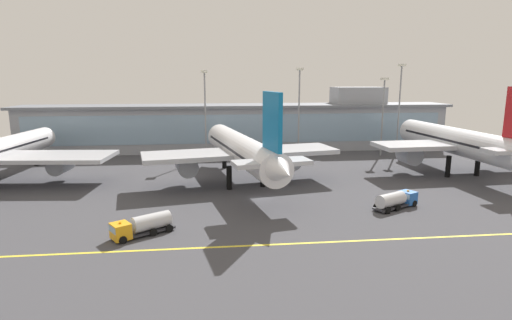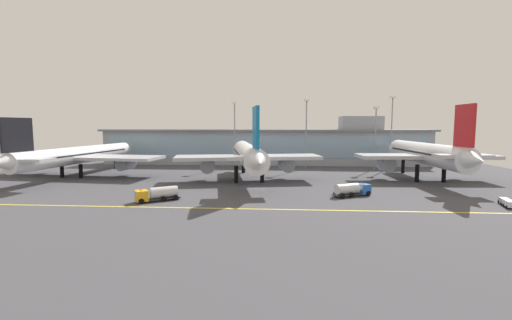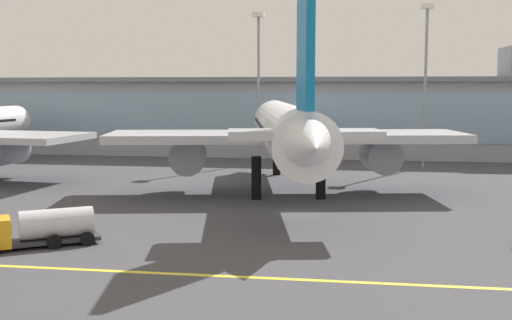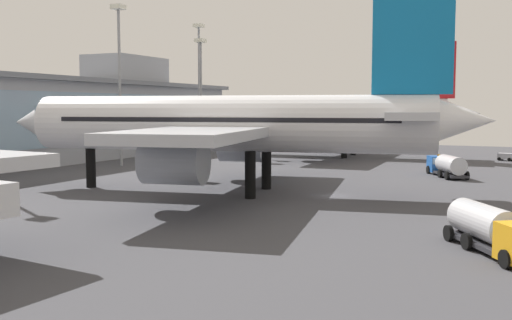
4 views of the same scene
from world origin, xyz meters
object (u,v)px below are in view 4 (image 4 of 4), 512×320
Objects in this scene: fuel_tanker_truck at (446,165)px; apron_light_mast_east at (199,70)px; baggage_tug_near at (496,230)px; apron_light_mast_centre at (119,62)px; airliner_far_right at (333,116)px; airliner_near_right at (230,125)px; apron_light_mast_far_east at (201,79)px.

fuel_tanker_truck is 59.76m from apron_light_mast_east.
baggage_tug_near is 67.99m from apron_light_mast_centre.
apron_light_mast_centre reaches higher than airliner_far_right.
airliner_far_right reaches higher than fuel_tanker_truck.
apron_light_mast_east is at bearing -67.18° from airliner_near_right.
apron_light_mast_east reaches higher than apron_light_mast_far_east.
baggage_tug_near is 91.20m from apron_light_mast_east.
apron_light_mast_far_east is at bearing 15.39° from airliner_far_right.
baggage_tug_near is at bearing -136.66° from apron_light_mast_far_east.
fuel_tanker_truck is at bearing -138.03° from airliner_near_right.
apron_light_mast_far_east is (17.34, 47.91, 13.23)m from fuel_tanker_truck.
airliner_near_right is 2.13× the size of apron_light_mast_centre.
apron_light_mast_centre reaches higher than baggage_tug_near.
apron_light_mast_east reaches higher than apron_light_mast_centre.
baggage_tug_near is 0.36× the size of apron_light_mast_centre.
apron_light_mast_east reaches higher than fuel_tanker_truck.
fuel_tanker_truck is at bearing 158.16° from baggage_tug_near.
baggage_tug_near is (-42.12, -8.20, 0.00)m from fuel_tanker_truck.
airliner_far_right is 1.97× the size of apron_light_mast_east.
airliner_far_right is at bearing -88.06° from apron_light_mast_east.
airliner_far_right reaches higher than baggage_tug_near.
airliner_far_right is at bearing -95.82° from airliner_near_right.
apron_light_mast_far_east reaches higher than fuel_tanker_truck.
airliner_near_right is at bearing -146.18° from apron_light_mast_far_east.
airliner_far_right is 5.81× the size of baggage_tug_near.
airliner_near_right is 2.38× the size of apron_light_mast_far_east.
airliner_near_right is at bearing -146.32° from apron_light_mast_east.
airliner_near_right is 50.86m from airliner_far_right.
fuel_tanker_truck is (25.41, -19.27, -5.83)m from airliner_near_right.
airliner_near_right is 32.68m from baggage_tug_near.
fuel_tanker_truck is at bearing -81.64° from apron_light_mast_centre.
apron_light_mast_far_east is at bearing 42.77° from fuel_tanker_truck.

